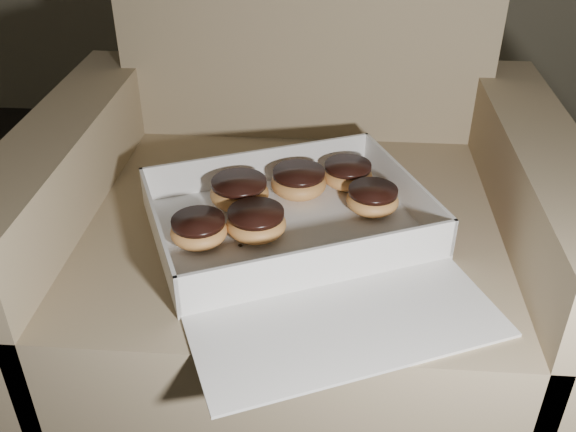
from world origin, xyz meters
The scene contains 11 objects.
armchair centered at (0.42, 0.91, 0.31)m, with size 0.95×0.80×0.99m.
bakery_box centered at (0.44, 0.74, 0.46)m, with size 0.60×0.64×0.07m.
donut_a centered at (0.56, 0.84, 0.48)m, with size 0.09×0.09×0.05m.
donut_b centered at (0.36, 0.74, 0.48)m, with size 0.10×0.10×0.05m.
donut_c centered at (0.27, 0.72, 0.48)m, with size 0.09×0.09×0.05m.
donut_d centered at (0.42, 0.88, 0.48)m, with size 0.10×0.10×0.05m.
donut_e centered at (0.32, 0.84, 0.48)m, with size 0.10×0.10×0.05m.
donut_f centered at (0.51, 0.92, 0.48)m, with size 0.09×0.09×0.05m.
crumb_a centered at (0.46, 0.70, 0.45)m, with size 0.01×0.01×0.00m, color black.
crumb_b centered at (0.34, 0.71, 0.45)m, with size 0.01×0.01×0.00m, color black.
crumb_c centered at (0.61, 0.77, 0.45)m, with size 0.01×0.01×0.00m, color black.
Camera 1 is at (0.48, -0.12, 1.05)m, focal length 40.00 mm.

